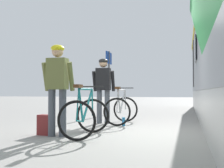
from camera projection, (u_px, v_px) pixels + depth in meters
ground_plane at (133, 133)px, 5.74m from camera, size 80.00×80.00×0.00m
cyclist_near_in_olive at (57, 81)px, 5.25m from camera, size 0.63×0.34×1.76m
cyclist_far_in_dark at (103, 85)px, 7.44m from camera, size 0.63×0.33×1.76m
bicycle_near_teal at (85, 116)px, 5.22m from camera, size 0.78×1.11×0.99m
bicycle_far_silver at (121, 109)px, 7.32m from camera, size 0.72×1.08×0.99m
backpack_on_platform at (45, 125)px, 5.42m from camera, size 0.30×0.22×0.40m
water_bottle_near_the_bikes at (124, 122)px, 6.81m from camera, size 0.08×0.08×0.22m
water_bottle_by_the_backpack at (40, 129)px, 5.42m from camera, size 0.08×0.08×0.22m
platform_sign_post at (109, 72)px, 10.39m from camera, size 0.08×0.70×2.40m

